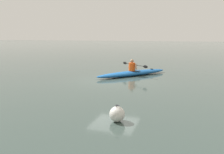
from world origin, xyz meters
name	(u,v)px	position (x,y,z in m)	size (l,w,h in m)	color
ground_plane	(114,81)	(0.00, 0.00, 0.00)	(160.00, 160.00, 0.00)	#384742
kayak	(133,73)	(-0.62, -1.79, 0.16)	(3.80, 4.31, 0.31)	#1959A5
kayaker	(132,66)	(-0.58, -1.75, 0.60)	(1.90, 1.62, 0.71)	#E04C14
mooring_buoy_white_far	(117,114)	(-1.87, 5.74, 0.23)	(0.45, 0.45, 0.49)	silver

